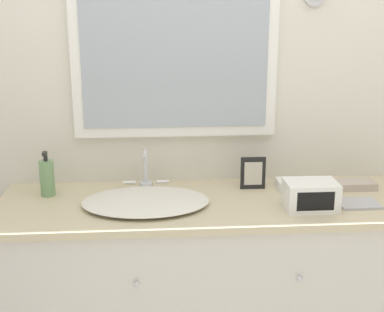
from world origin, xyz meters
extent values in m
cube|color=silver|center=(0.00, 0.62, 1.27)|extent=(8.00, 0.06, 2.55)
cube|color=white|center=(-0.14, 0.58, 1.57)|extent=(0.91, 0.04, 0.86)
cube|color=#9EA8B2|center=(-0.14, 0.56, 1.57)|extent=(0.82, 0.01, 0.77)
cube|color=beige|center=(0.00, 0.31, 0.44)|extent=(1.76, 0.54, 0.89)
cube|color=#C6B793|center=(0.00, 0.31, 0.90)|extent=(1.81, 0.58, 0.03)
sphere|color=silver|center=(-0.32, 0.02, 0.69)|extent=(0.02, 0.02, 0.02)
sphere|color=silver|center=(0.32, 0.02, 0.69)|extent=(0.02, 0.02, 0.02)
ellipsoid|color=silver|center=(-0.28, 0.28, 0.94)|extent=(0.53, 0.37, 0.03)
cylinder|color=silver|center=(-0.28, 0.48, 0.93)|extent=(0.06, 0.06, 0.03)
cylinder|color=silver|center=(-0.28, 0.48, 1.02)|extent=(0.02, 0.02, 0.15)
cylinder|color=silver|center=(-0.28, 0.45, 1.10)|extent=(0.02, 0.07, 0.02)
cylinder|color=white|center=(-0.35, 0.48, 0.95)|extent=(0.06, 0.02, 0.02)
cylinder|color=white|center=(-0.20, 0.48, 0.95)|extent=(0.05, 0.02, 0.02)
cylinder|color=#709966|center=(-0.70, 0.43, 1.00)|extent=(0.06, 0.06, 0.16)
cylinder|color=black|center=(-0.70, 0.43, 1.09)|extent=(0.02, 0.02, 0.04)
cube|color=black|center=(-0.70, 0.41, 1.11)|extent=(0.02, 0.03, 0.01)
cube|color=white|center=(0.39, 0.19, 0.98)|extent=(0.21, 0.14, 0.11)
cube|color=black|center=(0.39, 0.12, 0.98)|extent=(0.15, 0.01, 0.08)
cube|color=black|center=(0.20, 0.45, 0.99)|extent=(0.11, 0.01, 0.15)
cube|color=beige|center=(0.20, 0.44, 0.99)|extent=(0.08, 0.00, 0.11)
cube|color=white|center=(0.40, 0.45, 0.94)|extent=(0.18, 0.10, 0.04)
cube|color=#B7A899|center=(0.66, 0.42, 0.94)|extent=(0.19, 0.11, 0.03)
cube|color=#ADADB2|center=(0.61, 0.22, 0.92)|extent=(0.17, 0.13, 0.01)
camera|label=1|loc=(-0.24, -1.80, 1.73)|focal=50.00mm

